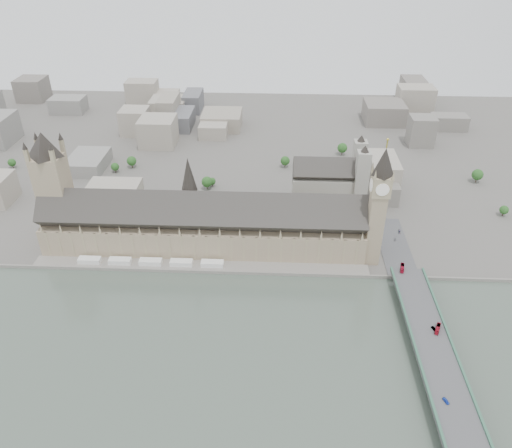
{
  "coord_description": "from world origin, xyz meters",
  "views": [
    {
      "loc": [
        60.19,
        -326.84,
        243.28
      ],
      "look_at": [
        43.93,
        19.2,
        26.04
      ],
      "focal_mm": 35.0,
      "sensor_mm": 36.0,
      "label": 1
    }
  ],
  "objects_px": {
    "car_silver": "(434,329)",
    "car_approach": "(399,232)",
    "victoria_tower": "(53,184)",
    "westminster_bridge": "(429,342)",
    "red_bus_north": "(402,268)",
    "palace_of_westminster": "(203,226)",
    "car_blue": "(446,401)",
    "elizabeth_tower": "(379,199)",
    "red_bus_south": "(438,329)",
    "westminster_abbey": "(330,184)"
  },
  "relations": [
    {
      "from": "elizabeth_tower",
      "to": "victoria_tower",
      "type": "relative_size",
      "value": 1.07
    },
    {
      "from": "car_blue",
      "to": "car_approach",
      "type": "relative_size",
      "value": 0.89
    },
    {
      "from": "elizabeth_tower",
      "to": "car_blue",
      "type": "distance_m",
      "value": 154.94
    },
    {
      "from": "westminster_abbey",
      "to": "car_blue",
      "type": "relative_size",
      "value": 14.47
    },
    {
      "from": "victoria_tower",
      "to": "westminster_abbey",
      "type": "bearing_deg",
      "value": 16.5
    },
    {
      "from": "westminster_bridge",
      "to": "car_blue",
      "type": "height_order",
      "value": "car_blue"
    },
    {
      "from": "red_bus_north",
      "to": "car_silver",
      "type": "distance_m",
      "value": 65.07
    },
    {
      "from": "victoria_tower",
      "to": "red_bus_south",
      "type": "distance_m",
      "value": 312.28
    },
    {
      "from": "victoria_tower",
      "to": "car_approach",
      "type": "distance_m",
      "value": 291.63
    },
    {
      "from": "palace_of_westminster",
      "to": "car_approach",
      "type": "height_order",
      "value": "palace_of_westminster"
    },
    {
      "from": "westminster_bridge",
      "to": "red_bus_north",
      "type": "bearing_deg",
      "value": 93.23
    },
    {
      "from": "westminster_bridge",
      "to": "car_approach",
      "type": "height_order",
      "value": "car_approach"
    },
    {
      "from": "car_silver",
      "to": "car_approach",
      "type": "bearing_deg",
      "value": 69.38
    },
    {
      "from": "elizabeth_tower",
      "to": "car_blue",
      "type": "bearing_deg",
      "value": -82.21
    },
    {
      "from": "westminster_abbey",
      "to": "red_bus_north",
      "type": "height_order",
      "value": "westminster_abbey"
    },
    {
      "from": "red_bus_north",
      "to": "car_approach",
      "type": "xyz_separation_m",
      "value": [
        8.1,
        52.56,
        -0.76
      ]
    },
    {
      "from": "red_bus_south",
      "to": "car_blue",
      "type": "xyz_separation_m",
      "value": [
        -9.99,
        -56.92,
        -0.66
      ]
    },
    {
      "from": "westminster_bridge",
      "to": "red_bus_south",
      "type": "bearing_deg",
      "value": 45.71
    },
    {
      "from": "palace_of_westminster",
      "to": "red_bus_south",
      "type": "height_order",
      "value": "palace_of_westminster"
    },
    {
      "from": "elizabeth_tower",
      "to": "red_bus_north",
      "type": "relative_size",
      "value": 9.78
    },
    {
      "from": "palace_of_westminster",
      "to": "car_approach",
      "type": "distance_m",
      "value": 167.33
    },
    {
      "from": "car_blue",
      "to": "car_silver",
      "type": "height_order",
      "value": "car_blue"
    },
    {
      "from": "red_bus_north",
      "to": "car_silver",
      "type": "xyz_separation_m",
      "value": [
        7.7,
        -64.61,
        -0.83
      ]
    },
    {
      "from": "palace_of_westminster",
      "to": "car_approach",
      "type": "xyz_separation_m",
      "value": [
        166.07,
        16.79,
        -11.69
      ]
    },
    {
      "from": "palace_of_westminster",
      "to": "victoria_tower",
      "type": "bearing_deg",
      "value": 177.04
    },
    {
      "from": "victoria_tower",
      "to": "car_approach",
      "type": "xyz_separation_m",
      "value": [
        288.07,
        10.49,
        -44.19
      ]
    },
    {
      "from": "palace_of_westminster",
      "to": "victoria_tower",
      "type": "xyz_separation_m",
      "value": [
        -122.0,
        6.3,
        32.5
      ]
    },
    {
      "from": "car_approach",
      "to": "elizabeth_tower",
      "type": "bearing_deg",
      "value": -125.63
    },
    {
      "from": "palace_of_westminster",
      "to": "westminster_bridge",
      "type": "bearing_deg",
      "value": -33.49
    },
    {
      "from": "palace_of_westminster",
      "to": "elizabeth_tower",
      "type": "bearing_deg",
      "value": -4.85
    },
    {
      "from": "red_bus_north",
      "to": "westminster_bridge",
      "type": "bearing_deg",
      "value": -73.97
    },
    {
      "from": "palace_of_westminster",
      "to": "westminster_abbey",
      "type": "xyz_separation_m",
      "value": [
        110.92,
        75.3,
        2.38
      ]
    },
    {
      "from": "westminster_bridge",
      "to": "car_approach",
      "type": "bearing_deg",
      "value": 88.12
    },
    {
      "from": "victoria_tower",
      "to": "car_silver",
      "type": "bearing_deg",
      "value": -20.35
    },
    {
      "from": "palace_of_westminster",
      "to": "car_approach",
      "type": "relative_size",
      "value": 49.98
    },
    {
      "from": "elizabeth_tower",
      "to": "red_bus_north",
      "type": "xyz_separation_m",
      "value": [
        19.97,
        -24.07,
        -46.31
      ]
    },
    {
      "from": "elizabeth_tower",
      "to": "car_blue",
      "type": "height_order",
      "value": "elizabeth_tower"
    },
    {
      "from": "westminster_abbey",
      "to": "car_silver",
      "type": "distance_m",
      "value": 184.56
    },
    {
      "from": "palace_of_westminster",
      "to": "car_blue",
      "type": "height_order",
      "value": "palace_of_westminster"
    },
    {
      "from": "westminster_bridge",
      "to": "car_silver",
      "type": "distance_m",
      "value": 9.69
    },
    {
      "from": "westminster_bridge",
      "to": "red_bus_north",
      "type": "xyz_separation_m",
      "value": [
        -4.03,
        71.43,
        6.66
      ]
    },
    {
      "from": "elizabeth_tower",
      "to": "red_bus_south",
      "type": "distance_m",
      "value": 105.04
    },
    {
      "from": "red_bus_south",
      "to": "car_blue",
      "type": "height_order",
      "value": "red_bus_south"
    },
    {
      "from": "victoria_tower",
      "to": "car_silver",
      "type": "relative_size",
      "value": 23.42
    },
    {
      "from": "westminster_abbey",
      "to": "elizabeth_tower",
      "type": "bearing_deg",
      "value": -72.71
    },
    {
      "from": "red_bus_north",
      "to": "car_approach",
      "type": "bearing_deg",
      "value": 94.04
    },
    {
      "from": "red_bus_south",
      "to": "car_approach",
      "type": "xyz_separation_m",
      "value": [
        -1.93,
        117.84,
        -0.69
      ]
    },
    {
      "from": "victoria_tower",
      "to": "red_bus_north",
      "type": "distance_m",
      "value": 286.43
    },
    {
      "from": "red_bus_north",
      "to": "car_blue",
      "type": "relative_size",
      "value": 2.34
    },
    {
      "from": "westminster_bridge",
      "to": "car_blue",
      "type": "xyz_separation_m",
      "value": [
        -3.99,
        -50.77,
        5.93
      ]
    }
  ]
}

